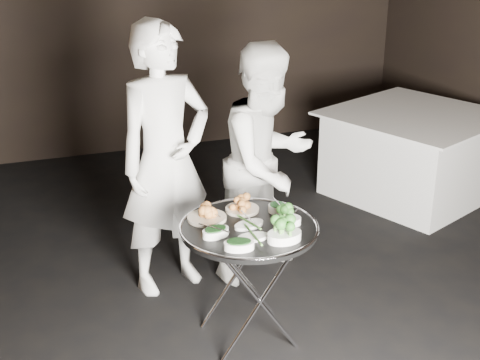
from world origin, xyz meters
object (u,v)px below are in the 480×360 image
object	(u,v)px
serving_tray	(249,228)
dining_table	(413,154)
tray_stand	(249,278)
waiter_left	(166,160)
waiter_right	(268,163)

from	to	relation	value
serving_tray	dining_table	bearing A→B (deg)	36.52
tray_stand	serving_tray	size ratio (longest dim) A/B	0.91
waiter_left	dining_table	size ratio (longest dim) A/B	1.35
serving_tray	waiter_left	distance (m)	0.84
tray_stand	waiter_right	xyz separation A→B (m)	(0.40, 0.72, 0.41)
tray_stand	dining_table	xyz separation A→B (m)	(2.10, 1.56, -0.02)
serving_tray	waiter_right	distance (m)	0.82
tray_stand	serving_tray	bearing A→B (deg)	75.96
waiter_right	dining_table	world-z (taller)	waiter_right
tray_stand	dining_table	distance (m)	2.62
tray_stand	waiter_right	bearing A→B (deg)	61.13
serving_tray	waiter_right	world-z (taller)	waiter_right
tray_stand	waiter_left	distance (m)	0.96
waiter_right	serving_tray	bearing A→B (deg)	-142.54
waiter_left	waiter_right	world-z (taller)	waiter_left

